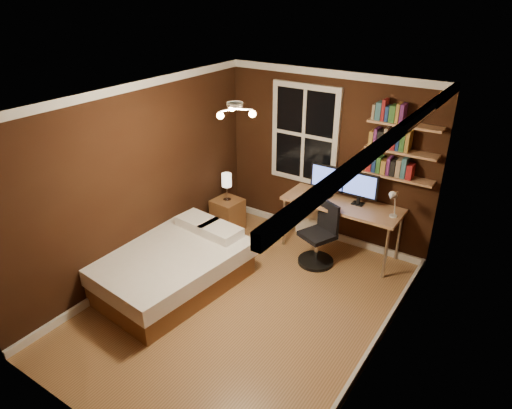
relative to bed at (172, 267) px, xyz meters
The scene contains 23 objects.
floor 1.05m from the bed, ahead, with size 4.20×4.20×0.00m, color brown.
wall_back 2.66m from the bed, 66.20° to the left, with size 3.20×0.04×2.50m, color black.
wall_left 1.16m from the bed, 165.06° to the left, with size 0.04×4.20×2.50m, color black.
wall_right 2.78m from the bed, ahead, with size 0.04×4.20×2.50m, color black.
ceiling 2.45m from the bed, ahead, with size 3.20×4.20×0.02m, color white.
window 2.65m from the bed, 73.79° to the left, with size 1.06×0.06×1.46m, color silver.
door 3.03m from the bed, 28.23° to the right, with size 0.03×0.82×2.05m, color black, non-canonical shape.
ceiling_fixture 2.35m from the bed, ahead, with size 0.44×0.44×0.18m, color beige, non-canonical shape.
bookshelf_lower 3.14m from the bed, 45.86° to the left, with size 0.92×0.22×0.03m, color tan.
books_row_lower 3.18m from the bed, 45.86° to the left, with size 0.54×0.16×0.23m, color maroon, non-canonical shape.
bookshelf_middle 3.27m from the bed, 45.86° to the left, with size 0.92×0.22×0.03m, color tan.
books_row_middle 3.32m from the bed, 45.86° to the left, with size 0.54×0.16×0.23m, color navy, non-canonical shape.
bookshelf_upper 3.42m from the bed, 45.86° to the left, with size 0.92×0.22×0.03m, color tan.
books_row_upper 3.49m from the bed, 45.86° to the left, with size 0.42×0.16×0.23m, color #2E632A, non-canonical shape.
bed is the anchor object (origin of this frame).
nightstand 1.60m from the bed, 100.66° to the left, with size 0.41×0.41×0.51m, color brown.
bedside_lamp 1.67m from the bed, 100.66° to the left, with size 0.15×0.15×0.43m, color white, non-canonical shape.
radiator 2.31m from the bed, 69.21° to the left, with size 0.36×0.13×0.54m, color silver.
desk 2.45m from the bed, 53.44° to the left, with size 1.65×0.62×0.78m.
monitor_left 2.44m from the bed, 60.26° to the left, with size 0.51×0.12×0.47m, color black, non-canonical shape.
monitor_right 2.69m from the bed, 51.07° to the left, with size 0.51×0.12×0.47m, color black, non-canonical shape.
desk_lamp 2.93m from the bed, 40.59° to the left, with size 0.14×0.32×0.44m, color silver, non-canonical shape.
office_chair 2.01m from the bed, 49.17° to the left, with size 0.53×0.53×0.89m.
Camera 1 is at (2.58, -3.61, 3.54)m, focal length 32.00 mm.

